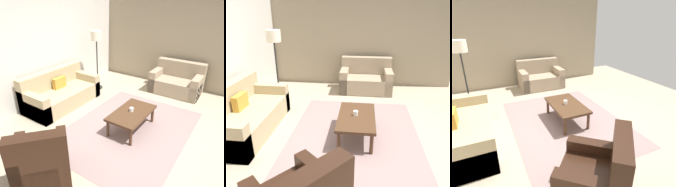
# 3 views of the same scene
# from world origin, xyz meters

# --- Properties ---
(ground_plane) EXTENTS (8.00, 8.00, 0.00)m
(ground_plane) POSITION_xyz_m (0.00, 0.00, 0.00)
(ground_plane) COLOR tan
(stone_feature_panel) EXTENTS (0.12, 5.20, 2.80)m
(stone_feature_panel) POSITION_xyz_m (3.00, 0.00, 1.40)
(stone_feature_panel) COLOR gray
(stone_feature_panel) RESTS_ON ground_plane
(area_rug) EXTENTS (3.06, 2.31, 0.01)m
(area_rug) POSITION_xyz_m (0.00, 0.00, 0.00)
(area_rug) COLOR gray
(area_rug) RESTS_ON ground_plane
(couch_main) EXTENTS (1.93, 0.94, 0.88)m
(couch_main) POSITION_xyz_m (0.01, 2.08, 0.30)
(couch_main) COLOR tan
(couch_main) RESTS_ON ground_plane
(couch_loveseat) EXTENTS (0.87, 1.37, 0.88)m
(couch_loveseat) POSITION_xyz_m (2.45, -0.19, 0.30)
(couch_loveseat) COLOR gray
(couch_loveseat) RESTS_ON ground_plane
(armchair_leather) EXTENTS (1.13, 1.13, 0.95)m
(armchair_leather) POSITION_xyz_m (-1.87, 0.43, 0.31)
(armchair_leather) COLOR black
(armchair_leather) RESTS_ON ground_plane
(coffee_table) EXTENTS (1.10, 0.64, 0.41)m
(coffee_table) POSITION_xyz_m (0.04, -0.03, 0.36)
(coffee_table) COLOR #472D1C
(coffee_table) RESTS_ON ground_plane
(cup) EXTENTS (0.08, 0.08, 0.08)m
(cup) POSITION_xyz_m (0.06, -0.01, 0.45)
(cup) COLOR white
(cup) RESTS_ON coffee_table
(lamp_standing) EXTENTS (0.32, 0.32, 1.71)m
(lamp_standing) POSITION_xyz_m (1.37, 1.90, 1.41)
(lamp_standing) COLOR black
(lamp_standing) RESTS_ON ground_plane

